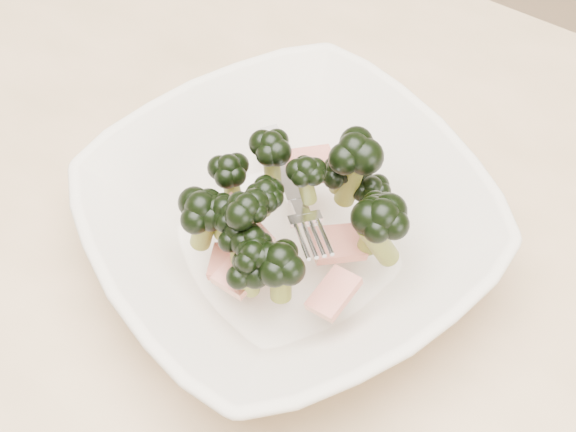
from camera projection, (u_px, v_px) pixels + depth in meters
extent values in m
cube|color=tan|center=(176.00, 239.00, 0.68)|extent=(1.20, 0.80, 0.04)
cylinder|color=tan|center=(60.00, 67.00, 1.33)|extent=(0.06, 0.06, 0.71)
imported|color=beige|center=(288.00, 226.00, 0.62)|extent=(0.39, 0.39, 0.07)
cylinder|color=#646822|center=(230.00, 182.00, 0.62)|extent=(0.02, 0.02, 0.03)
ellipsoid|color=black|center=(229.00, 167.00, 0.60)|extent=(0.03, 0.03, 0.03)
cylinder|color=#646822|center=(336.00, 182.00, 0.62)|extent=(0.01, 0.02, 0.03)
ellipsoid|color=black|center=(337.00, 170.00, 0.60)|extent=(0.03, 0.03, 0.02)
cylinder|color=#646822|center=(266.00, 204.00, 0.59)|extent=(0.02, 0.01, 0.03)
ellipsoid|color=black|center=(265.00, 191.00, 0.57)|extent=(0.03, 0.03, 0.02)
cylinder|color=#646822|center=(232.00, 228.00, 0.59)|extent=(0.01, 0.02, 0.03)
ellipsoid|color=black|center=(230.00, 214.00, 0.57)|extent=(0.03, 0.03, 0.02)
cylinder|color=#646822|center=(378.00, 242.00, 0.59)|extent=(0.03, 0.03, 0.06)
ellipsoid|color=black|center=(382.00, 216.00, 0.56)|extent=(0.04, 0.04, 0.03)
cylinder|color=#646822|center=(370.00, 201.00, 0.63)|extent=(0.01, 0.02, 0.03)
ellipsoid|color=black|center=(372.00, 188.00, 0.62)|extent=(0.03, 0.03, 0.02)
cylinder|color=#646822|center=(351.00, 177.00, 0.61)|extent=(0.02, 0.02, 0.06)
ellipsoid|color=black|center=(354.00, 149.00, 0.58)|extent=(0.04, 0.04, 0.03)
cylinder|color=#646822|center=(254.00, 253.00, 0.58)|extent=(0.01, 0.02, 0.03)
ellipsoid|color=black|center=(253.00, 238.00, 0.56)|extent=(0.03, 0.03, 0.03)
cylinder|color=#646822|center=(249.00, 228.00, 0.58)|extent=(0.02, 0.02, 0.05)
ellipsoid|color=black|center=(247.00, 207.00, 0.56)|extent=(0.03, 0.03, 0.03)
cylinder|color=#646822|center=(226.00, 225.00, 0.59)|extent=(0.02, 0.02, 0.03)
ellipsoid|color=black|center=(224.00, 209.00, 0.58)|extent=(0.03, 0.03, 0.03)
cylinder|color=#646822|center=(281.00, 278.00, 0.57)|extent=(0.02, 0.02, 0.04)
ellipsoid|color=black|center=(280.00, 259.00, 0.55)|extent=(0.04, 0.04, 0.03)
cylinder|color=#646822|center=(247.00, 283.00, 0.58)|extent=(0.02, 0.02, 0.03)
ellipsoid|color=black|center=(246.00, 269.00, 0.56)|extent=(0.03, 0.03, 0.03)
cylinder|color=#646822|center=(306.00, 186.00, 0.58)|extent=(0.02, 0.01, 0.03)
ellipsoid|color=black|center=(307.00, 168.00, 0.57)|extent=(0.03, 0.03, 0.02)
cylinder|color=#646822|center=(272.00, 165.00, 0.61)|extent=(0.02, 0.02, 0.04)
ellipsoid|color=black|center=(271.00, 144.00, 0.59)|extent=(0.03, 0.03, 0.03)
cylinder|color=#646822|center=(238.00, 249.00, 0.59)|extent=(0.02, 0.02, 0.04)
ellipsoid|color=black|center=(237.00, 233.00, 0.57)|extent=(0.03, 0.03, 0.03)
cylinder|color=#646822|center=(374.00, 230.00, 0.60)|extent=(0.02, 0.02, 0.05)
ellipsoid|color=black|center=(377.00, 209.00, 0.58)|extent=(0.04, 0.04, 0.03)
cylinder|color=#646822|center=(204.00, 228.00, 0.60)|extent=(0.02, 0.02, 0.04)
ellipsoid|color=black|center=(201.00, 207.00, 0.58)|extent=(0.04, 0.04, 0.03)
cylinder|color=#646822|center=(254.00, 270.00, 0.57)|extent=(0.01, 0.02, 0.04)
ellipsoid|color=black|center=(253.00, 253.00, 0.55)|extent=(0.03, 0.03, 0.02)
cube|color=maroon|center=(237.00, 262.00, 0.60)|extent=(0.05, 0.05, 0.02)
cube|color=maroon|center=(334.00, 293.00, 0.57)|extent=(0.03, 0.04, 0.01)
cube|color=maroon|center=(239.00, 229.00, 0.61)|extent=(0.06, 0.04, 0.03)
cube|color=maroon|center=(336.00, 244.00, 0.61)|extent=(0.05, 0.05, 0.02)
cube|color=maroon|center=(245.00, 268.00, 0.59)|extent=(0.03, 0.05, 0.01)
cube|color=maroon|center=(313.00, 165.00, 0.64)|extent=(0.05, 0.05, 0.02)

